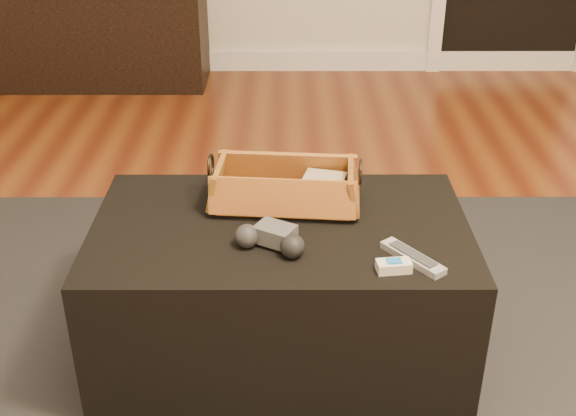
{
  "coord_description": "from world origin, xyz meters",
  "views": [
    {
      "loc": [
        -0.04,
        -1.57,
        1.39
      ],
      "look_at": [
        -0.04,
        0.06,
        0.49
      ],
      "focal_mm": 45.0,
      "sensor_mm": 36.0,
      "label": 1
    }
  ],
  "objects_px": {
    "ottoman": "(281,289)",
    "wicker_basket": "(285,188)",
    "tv_remote": "(277,198)",
    "silver_remote": "(413,257)",
    "game_controller": "(272,238)",
    "cream_gadget": "(394,266)",
    "media_cabinet": "(83,36)"
  },
  "relations": [
    {
      "from": "ottoman",
      "to": "game_controller",
      "type": "distance_m",
      "value": 0.27
    },
    {
      "from": "media_cabinet",
      "to": "game_controller",
      "type": "relative_size",
      "value": 7.18
    },
    {
      "from": "tv_remote",
      "to": "silver_remote",
      "type": "height_order",
      "value": "tv_remote"
    },
    {
      "from": "game_controller",
      "to": "silver_remote",
      "type": "xyz_separation_m",
      "value": [
        0.34,
        -0.06,
        -0.02
      ]
    },
    {
      "from": "tv_remote",
      "to": "game_controller",
      "type": "xyz_separation_m",
      "value": [
        -0.01,
        -0.22,
        0.0
      ]
    },
    {
      "from": "ottoman",
      "to": "silver_remote",
      "type": "height_order",
      "value": "silver_remote"
    },
    {
      "from": "tv_remote",
      "to": "game_controller",
      "type": "bearing_deg",
      "value": -94.04
    },
    {
      "from": "tv_remote",
      "to": "game_controller",
      "type": "relative_size",
      "value": 1.12
    },
    {
      "from": "ottoman",
      "to": "cream_gadget",
      "type": "height_order",
      "value": "cream_gadget"
    },
    {
      "from": "game_controller",
      "to": "tv_remote",
      "type": "bearing_deg",
      "value": 87.26
    },
    {
      "from": "tv_remote",
      "to": "silver_remote",
      "type": "relative_size",
      "value": 1.26
    },
    {
      "from": "media_cabinet",
      "to": "game_controller",
      "type": "bearing_deg",
      "value": -66.16
    },
    {
      "from": "wicker_basket",
      "to": "game_controller",
      "type": "relative_size",
      "value": 2.21
    },
    {
      "from": "wicker_basket",
      "to": "cream_gadget",
      "type": "bearing_deg",
      "value": -52.44
    },
    {
      "from": "tv_remote",
      "to": "silver_remote",
      "type": "distance_m",
      "value": 0.43
    },
    {
      "from": "ottoman",
      "to": "wicker_basket",
      "type": "height_order",
      "value": "wicker_basket"
    },
    {
      "from": "tv_remote",
      "to": "game_controller",
      "type": "distance_m",
      "value": 0.22
    },
    {
      "from": "cream_gadget",
      "to": "ottoman",
      "type": "bearing_deg",
      "value": 140.65
    },
    {
      "from": "game_controller",
      "to": "cream_gadget",
      "type": "bearing_deg",
      "value": -18.87
    },
    {
      "from": "ottoman",
      "to": "tv_remote",
      "type": "xyz_separation_m",
      "value": [
        -0.01,
        0.1,
        0.24
      ]
    },
    {
      "from": "game_controller",
      "to": "silver_remote",
      "type": "height_order",
      "value": "game_controller"
    },
    {
      "from": "media_cabinet",
      "to": "ottoman",
      "type": "distance_m",
      "value": 2.69
    },
    {
      "from": "tv_remote",
      "to": "silver_remote",
      "type": "bearing_deg",
      "value": -41.32
    },
    {
      "from": "wicker_basket",
      "to": "media_cabinet",
      "type": "bearing_deg",
      "value": 116.62
    },
    {
      "from": "game_controller",
      "to": "cream_gadget",
      "type": "distance_m",
      "value": 0.31
    },
    {
      "from": "ottoman",
      "to": "wicker_basket",
      "type": "distance_m",
      "value": 0.28
    },
    {
      "from": "tv_remote",
      "to": "cream_gadget",
      "type": "distance_m",
      "value": 0.43
    },
    {
      "from": "media_cabinet",
      "to": "silver_remote",
      "type": "height_order",
      "value": "media_cabinet"
    },
    {
      "from": "cream_gadget",
      "to": "tv_remote",
      "type": "bearing_deg",
      "value": 131.0
    },
    {
      "from": "media_cabinet",
      "to": "silver_remote",
      "type": "distance_m",
      "value": 3.0
    },
    {
      "from": "ottoman",
      "to": "wicker_basket",
      "type": "bearing_deg",
      "value": 84.04
    },
    {
      "from": "game_controller",
      "to": "silver_remote",
      "type": "bearing_deg",
      "value": -9.25
    }
  ]
}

